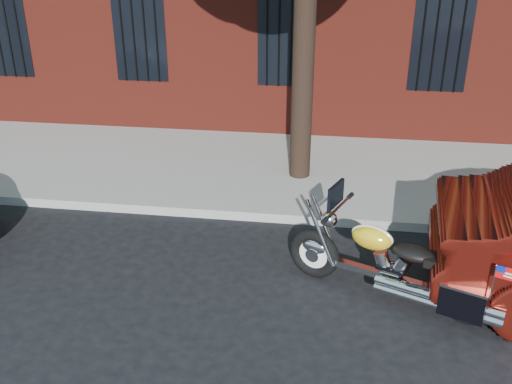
# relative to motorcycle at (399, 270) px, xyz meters

# --- Properties ---
(ground) EXTENTS (120.00, 120.00, 0.00)m
(ground) POSITION_rel_motorcycle_xyz_m (-1.91, 0.53, -0.46)
(ground) COLOR black
(ground) RESTS_ON ground
(curb) EXTENTS (40.00, 0.16, 0.15)m
(curb) POSITION_rel_motorcycle_xyz_m (-1.91, 1.91, -0.39)
(curb) COLOR gray
(curb) RESTS_ON ground
(sidewalk) EXTENTS (40.00, 3.60, 0.15)m
(sidewalk) POSITION_rel_motorcycle_xyz_m (-1.91, 3.79, -0.39)
(sidewalk) COLOR gray
(sidewalk) RESTS_ON ground
(motorcycle) EXTENTS (2.46, 1.47, 1.37)m
(motorcycle) POSITION_rel_motorcycle_xyz_m (0.00, 0.00, 0.00)
(motorcycle) COLOR black
(motorcycle) RESTS_ON ground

